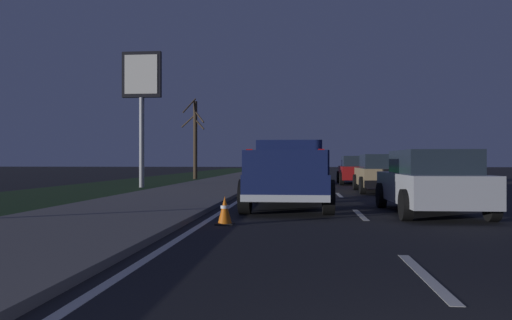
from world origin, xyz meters
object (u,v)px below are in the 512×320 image
Objects in this scene: sedan_tan at (381,173)px; sedan_green at (296,170)px; traffic_cone_near at (225,211)px; bare_tree_far at (195,137)px; sedan_silver at (430,182)px; sedan_red at (357,170)px; pickup_truck at (289,174)px; gas_price_sign at (142,86)px.

sedan_tan is 8.08m from sedan_green.
sedan_green is at bearing -3.72° from traffic_cone_near.
bare_tree_far is 25.25m from traffic_cone_near.
sedan_silver and sedan_green have the same top height.
bare_tree_far reaches higher than sedan_silver.
sedan_red is 18.52m from traffic_cone_near.
bare_tree_far is (21.94, 10.58, 2.12)m from sedan_silver.
pickup_truck is 0.96× the size of bare_tree_far.
sedan_red is 1.00× the size of sedan_tan.
gas_price_sign is at bearing 178.89° from bare_tree_far.
traffic_cone_near is (-24.41, -5.93, -2.62)m from bare_tree_far.
traffic_cone_near is at bearing 164.13° from pickup_truck.
traffic_cone_near is (-18.11, 1.18, -0.50)m from sedan_green.
sedan_silver is at bearing -154.26° from bare_tree_far.
pickup_truck is at bearing -180.00° from sedan_green.
bare_tree_far is at bearing -1.11° from gas_price_sign.
sedan_tan is at bearing -28.13° from pickup_truck.
sedan_silver is 0.68× the size of gas_price_sign.
sedan_silver is 1.00× the size of sedan_red.
sedan_tan is (8.41, -0.13, 0.00)m from sedan_silver.
bare_tree_far is 9.76× the size of traffic_cone_near.
pickup_truck reaches higher than sedan_green.
sedan_green is at bearing -57.33° from gas_price_sign.
sedan_silver is 16.02m from sedan_green.
sedan_silver is at bearing -62.05° from traffic_cone_near.
pickup_truck is at bearing 64.11° from sedan_silver.
sedan_silver is 5.28m from traffic_cone_near.
pickup_truck is 3.85m from sedan_silver.
pickup_truck is 1.22× the size of sedan_red.
traffic_cone_near is at bearing 156.29° from sedan_tan.
gas_price_sign is at bearing 122.67° from sedan_green.
traffic_cone_near is at bearing 165.82° from sedan_red.
bare_tree_far is (11.00, -0.21, -1.98)m from gas_price_sign.
bare_tree_far is (6.46, 10.47, 2.12)m from sedan_red.
sedan_green is 7.61× the size of traffic_cone_near.
sedan_silver is 1.00× the size of sedan_tan.
sedan_green is 0.78× the size of bare_tree_far.
gas_price_sign is (9.26, 7.33, 3.97)m from pickup_truck.
pickup_truck reaches higher than sedan_silver.
gas_price_sign is 1.15× the size of bare_tree_far.
sedan_tan is 1.00× the size of sedan_green.
bare_tree_far is at bearing 13.67° from traffic_cone_near.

